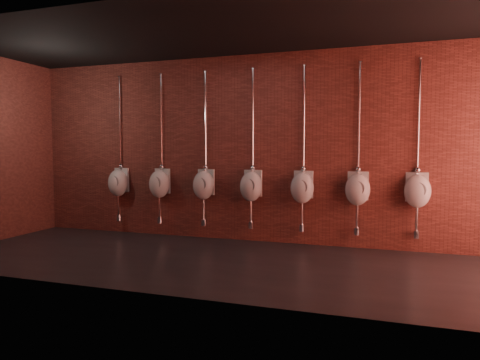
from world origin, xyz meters
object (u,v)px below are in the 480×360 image
at_px(urinal_2, 204,184).
at_px(urinal_6, 417,190).
at_px(urinal_0, 118,182).
at_px(urinal_4, 302,187).
at_px(urinal_1, 160,183).
at_px(urinal_3, 251,186).
at_px(urinal_5, 358,189).

distance_m(urinal_2, urinal_6, 3.49).
bearing_deg(urinal_2, urinal_0, 180.00).
relative_size(urinal_0, urinal_4, 1.00).
bearing_deg(urinal_6, urinal_1, 180.00).
height_order(urinal_0, urinal_3, same).
xyz_separation_m(urinal_1, urinal_5, (3.49, 0.00, 0.00)).
xyz_separation_m(urinal_3, urinal_6, (2.62, 0.00, 0.00)).
height_order(urinal_4, urinal_5, same).
height_order(urinal_5, urinal_6, same).
relative_size(urinal_1, urinal_5, 1.00).
xyz_separation_m(urinal_1, urinal_3, (1.75, 0.00, 0.00)).
bearing_deg(urinal_6, urinal_4, 180.00).
bearing_deg(urinal_3, urinal_0, 180.00).
xyz_separation_m(urinal_2, urinal_4, (1.75, 0.00, 0.00)).
height_order(urinal_0, urinal_4, same).
relative_size(urinal_0, urinal_1, 1.00).
height_order(urinal_2, urinal_4, same).
bearing_deg(urinal_3, urinal_4, 0.00).
bearing_deg(urinal_2, urinal_1, 180.00).
bearing_deg(urinal_5, urinal_6, 0.00).
distance_m(urinal_4, urinal_5, 0.87).
xyz_separation_m(urinal_2, urinal_3, (0.87, 0.00, 0.00)).
distance_m(urinal_1, urinal_5, 3.49).
bearing_deg(urinal_4, urinal_6, 0.00).
height_order(urinal_1, urinal_4, same).
distance_m(urinal_3, urinal_4, 0.87).
xyz_separation_m(urinal_0, urinal_2, (1.75, 0.00, 0.00)).
relative_size(urinal_1, urinal_4, 1.00).
distance_m(urinal_1, urinal_6, 4.36).
relative_size(urinal_3, urinal_6, 1.00).
bearing_deg(urinal_5, urinal_3, 180.00).
height_order(urinal_1, urinal_3, same).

